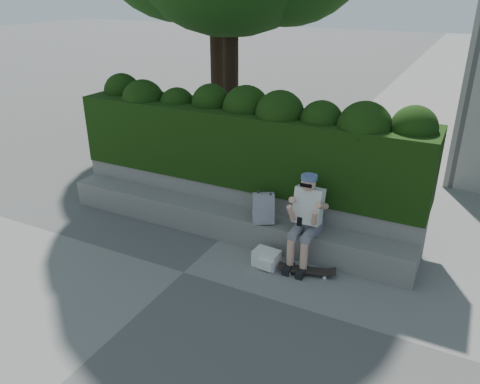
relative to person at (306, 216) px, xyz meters
The scene contains 8 objects.
ground 1.94m from the person, 143.30° to the right, with size 80.00×80.00×0.00m, color slate.
bench_ledge 1.54m from the person, behind, with size 6.00×0.45×0.45m, color gray.
planter_wall 1.62m from the person, 155.40° to the left, with size 6.00×0.50×0.75m, color gray.
hedge 1.79m from the person, 148.41° to the left, with size 6.00×1.00×1.20m, color black.
person is the anchor object (origin of this frame).
skateboard 0.77m from the person, 62.41° to the right, with size 0.74×0.36×0.08m.
backpack_plaid 0.72m from the person, behind, with size 0.32×0.17×0.47m, color #B7B7BC.
backpack_ground 0.85m from the person, 142.05° to the right, with size 0.37×0.26×0.24m, color silver.
Camera 1 is at (3.30, -4.68, 3.79)m, focal length 35.00 mm.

